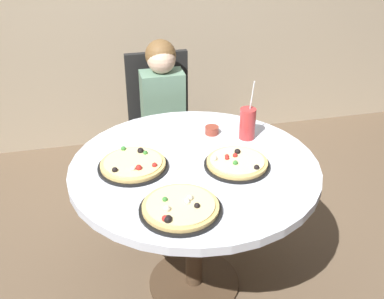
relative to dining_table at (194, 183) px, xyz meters
name	(u,v)px	position (x,y,z in m)	size (l,w,h in m)	color
ground_plane	(194,283)	(0.00, 0.00, -0.65)	(8.00, 8.00, 0.00)	brown
dining_table	(194,183)	(0.00, 0.00, 0.00)	(1.15, 1.15, 0.75)	silver
chair_wooden	(161,119)	(0.00, 0.95, -0.11)	(0.40, 0.40, 0.95)	black
diner_child	(166,138)	(0.00, 0.77, -0.16)	(0.26, 0.41, 1.08)	#3F4766
pizza_veggie	(237,163)	(0.18, -0.06, 0.12)	(0.30, 0.30, 0.05)	black
pizza_cheese	(180,208)	(-0.14, -0.33, 0.12)	(0.33, 0.33, 0.05)	black
pizza_pepperoni	(133,165)	(-0.28, 0.03, 0.12)	(0.32, 0.32, 0.05)	black
soda_cup	(247,123)	(0.32, 0.19, 0.19)	(0.08, 0.08, 0.31)	#B73333
sauce_bowl	(212,130)	(0.16, 0.27, 0.12)	(0.07, 0.07, 0.04)	brown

